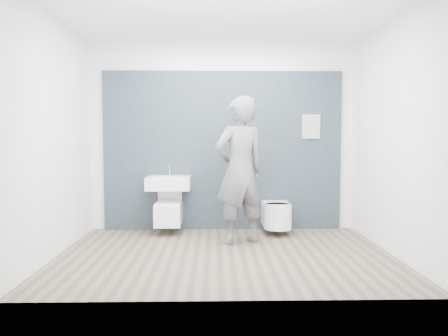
{
  "coord_description": "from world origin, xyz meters",
  "views": [
    {
      "loc": [
        -0.13,
        -5.16,
        1.4
      ],
      "look_at": [
        0.0,
        0.6,
        1.0
      ],
      "focal_mm": 35.0,
      "sensor_mm": 36.0,
      "label": 1
    }
  ],
  "objects_px": {
    "toilet_rounded": "(277,215)",
    "toilet_square": "(169,212)",
    "visitor": "(240,171)",
    "washbasin": "(169,183)"
  },
  "relations": [
    {
      "from": "washbasin",
      "to": "toilet_square",
      "type": "distance_m",
      "value": 0.43
    },
    {
      "from": "visitor",
      "to": "toilet_rounded",
      "type": "bearing_deg",
      "value": -160.13
    },
    {
      "from": "toilet_square",
      "to": "visitor",
      "type": "distance_m",
      "value": 1.35
    },
    {
      "from": "toilet_rounded",
      "to": "washbasin",
      "type": "bearing_deg",
      "value": 176.53
    },
    {
      "from": "washbasin",
      "to": "toilet_rounded",
      "type": "xyz_separation_m",
      "value": [
        1.58,
        -0.1,
        -0.47
      ]
    },
    {
      "from": "toilet_rounded",
      "to": "toilet_square",
      "type": "bearing_deg",
      "value": 177.6
    },
    {
      "from": "toilet_rounded",
      "to": "visitor",
      "type": "bearing_deg",
      "value": -136.21
    },
    {
      "from": "toilet_rounded",
      "to": "visitor",
      "type": "relative_size",
      "value": 0.34
    },
    {
      "from": "toilet_square",
      "to": "visitor",
      "type": "xyz_separation_m",
      "value": [
        1.01,
        -0.61,
        0.66
      ]
    },
    {
      "from": "washbasin",
      "to": "toilet_rounded",
      "type": "relative_size",
      "value": 0.96
    }
  ]
}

